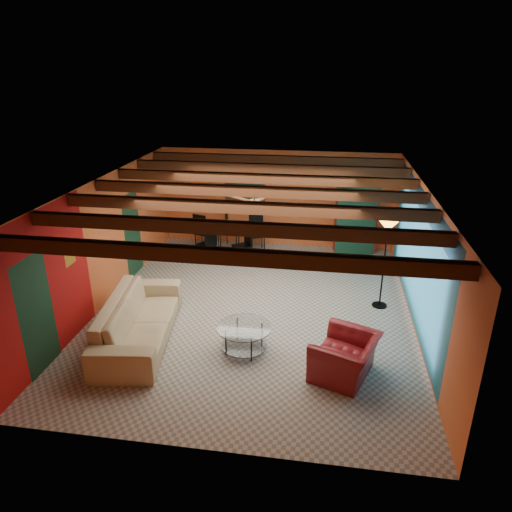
% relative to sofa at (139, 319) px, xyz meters
% --- Properties ---
extents(room, '(6.52, 8.01, 2.71)m').
position_rel_sofa_xyz_m(room, '(1.96, 1.59, 1.94)').
color(room, '#9C948B').
rests_on(room, ground).
extents(sofa, '(1.53, 3.03, 0.85)m').
position_rel_sofa_xyz_m(sofa, '(0.00, 0.00, 0.00)').
color(sofa, tan).
rests_on(sofa, ground).
extents(armchair, '(1.28, 1.36, 0.71)m').
position_rel_sofa_xyz_m(armchair, '(3.81, -0.54, -0.07)').
color(armchair, maroon).
rests_on(armchair, ground).
extents(coffee_table, '(1.19, 1.19, 0.50)m').
position_rel_sofa_xyz_m(coffee_table, '(2.02, -0.08, -0.17)').
color(coffee_table, white).
rests_on(coffee_table, ground).
extents(dining_table, '(2.56, 2.56, 1.04)m').
position_rel_sofa_xyz_m(dining_table, '(0.74, 4.60, 0.10)').
color(dining_table, silver).
rests_on(dining_table, ground).
extents(armoire, '(1.14, 0.78, 1.82)m').
position_rel_sofa_xyz_m(armoire, '(4.16, 5.18, 0.49)').
color(armoire, maroon).
rests_on(armoire, ground).
extents(floor_lamp, '(0.51, 0.51, 1.95)m').
position_rel_sofa_xyz_m(floor_lamp, '(4.61, 2.05, 0.55)').
color(floor_lamp, black).
rests_on(floor_lamp, ground).
extents(ceiling_fan, '(1.50, 1.50, 0.44)m').
position_rel_sofa_xyz_m(ceiling_fan, '(1.96, 1.48, 1.94)').
color(ceiling_fan, '#472614').
rests_on(ceiling_fan, ceiling).
extents(painting, '(1.05, 0.03, 0.65)m').
position_rel_sofa_xyz_m(painting, '(1.06, 5.44, 1.23)').
color(painting, black).
rests_on(painting, wall_back).
extents(potted_plant, '(0.48, 0.43, 0.47)m').
position_rel_sofa_xyz_m(potted_plant, '(4.16, 5.18, 1.63)').
color(potted_plant, '#26661E').
rests_on(potted_plant, armoire).
extents(vase, '(0.24, 0.24, 0.20)m').
position_rel_sofa_xyz_m(vase, '(0.74, 4.60, 0.72)').
color(vase, orange).
rests_on(vase, dining_table).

